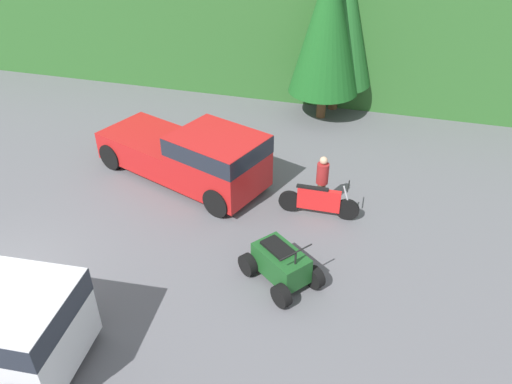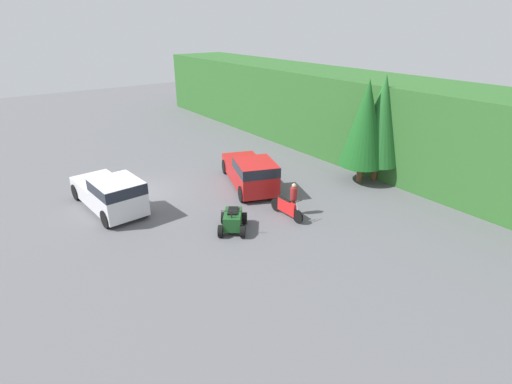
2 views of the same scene
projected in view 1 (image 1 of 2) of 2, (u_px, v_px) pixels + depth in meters
The scene contains 7 objects.
hillside_backdrop at pixel (210, 11), 23.58m from camera, with size 44.00×6.00×5.74m.
tree_left at pixel (328, 26), 18.50m from camera, with size 2.76×2.76×6.27m.
tree_mid_left at pixel (341, 16), 19.14m from camera, with size 2.86×2.86×6.49m.
pickup_truck_red at pixel (194, 154), 15.78m from camera, with size 6.20×4.01×1.98m.
dirt_bike at pixel (319, 201), 14.60m from camera, with size 2.39×0.60×1.17m.
quad_atv at pixel (281, 264), 12.30m from camera, with size 2.29×2.18×1.27m.
rider_person at pixel (322, 180), 14.71m from camera, with size 0.43×0.43×1.73m.
Camera 1 is at (8.67, -6.89, 8.82)m, focal length 35.00 mm.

